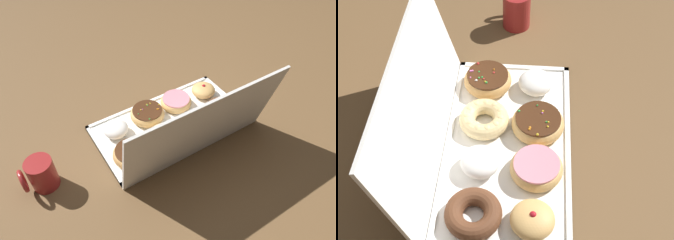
{
  "view_description": "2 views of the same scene",
  "coord_description": "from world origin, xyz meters",
  "views": [
    {
      "loc": [
        0.42,
        0.65,
        0.81
      ],
      "look_at": [
        0.01,
        -0.0,
        0.03
      ],
      "focal_mm": 33.47,
      "sensor_mm": 36.0,
      "label": 1
    },
    {
      "loc": [
        -0.61,
        -0.04,
        0.85
      ],
      "look_at": [
        0.06,
        0.01,
        0.03
      ],
      "focal_mm": 48.59,
      "sensor_mm": 36.0,
      "label": 2
    }
  ],
  "objects": [
    {
      "name": "pink_frosted_donut_1",
      "position": [
        -0.07,
        -0.07,
        0.03
      ],
      "size": [
        0.12,
        0.12,
        0.04
      ],
      "color": "tan",
      "rests_on": "donut_box"
    },
    {
      "name": "powdered_filled_donut_3",
      "position": [
        0.19,
        -0.06,
        0.03
      ],
      "size": [
        0.09,
        0.09,
        0.05
      ],
      "color": "white",
      "rests_on": "donut_box"
    },
    {
      "name": "box_lid_open",
      "position": [
        0.0,
        0.18,
        0.14
      ],
      "size": [
        0.53,
        0.07,
        0.28
      ],
      "primitive_type": "cube",
      "rotation": [
        1.34,
        0.0,
        0.0
      ],
      "color": "white",
      "rests_on": "ground"
    },
    {
      "name": "coffee_mug",
      "position": [
        0.45,
        0.01,
        0.05
      ],
      "size": [
        0.1,
        0.08,
        0.1
      ],
      "color": "maroon",
      "rests_on": "ground"
    },
    {
      "name": "cruller_donut_6",
      "position": [
        0.06,
        0.06,
        0.03
      ],
      "size": [
        0.12,
        0.12,
        0.04
      ],
      "color": "#EACC8C",
      "rests_on": "donut_box"
    },
    {
      "name": "sprinkle_donut_7",
      "position": [
        0.19,
        0.06,
        0.03
      ],
      "size": [
        0.12,
        0.12,
        0.04
      ],
      "color": "tan",
      "rests_on": "donut_box"
    },
    {
      "name": "donut_box",
      "position": [
        0.0,
        0.0,
        0.01
      ],
      "size": [
        0.53,
        0.29,
        0.01
      ],
      "color": "white",
      "rests_on": "ground"
    },
    {
      "name": "sprinkle_donut_2",
      "position": [
        0.06,
        -0.07,
        0.03
      ],
      "size": [
        0.12,
        0.12,
        0.04
      ],
      "color": "tan",
      "rests_on": "donut_box"
    },
    {
      "name": "powdered_filled_donut_5",
      "position": [
        -0.06,
        0.06,
        0.03
      ],
      "size": [
        0.08,
        0.08,
        0.05
      ],
      "color": "white",
      "rests_on": "donut_box"
    },
    {
      "name": "jelly_filled_donut_0",
      "position": [
        -0.19,
        -0.06,
        0.03
      ],
      "size": [
        0.09,
        0.09,
        0.05
      ],
      "color": "tan",
      "rests_on": "donut_box"
    },
    {
      "name": "ground_plane",
      "position": [
        0.0,
        0.0,
        0.0
      ],
      "size": [
        3.0,
        3.0,
        0.0
      ],
      "primitive_type": "plane",
      "color": "brown"
    },
    {
      "name": "chocolate_cake_ring_donut_4",
      "position": [
        -0.18,
        0.06,
        0.03
      ],
      "size": [
        0.12,
        0.12,
        0.04
      ],
      "color": "#59331E",
      "rests_on": "donut_box"
    }
  ]
}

